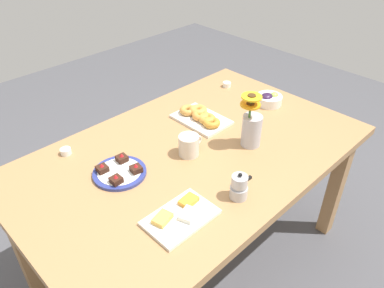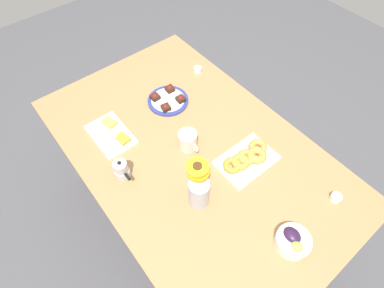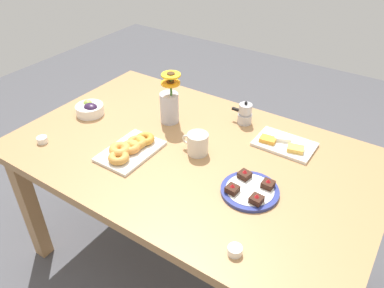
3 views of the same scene
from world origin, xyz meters
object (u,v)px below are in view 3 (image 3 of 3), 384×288
coffee_mug (197,143)px  dessert_plate (250,190)px  moka_pot (245,114)px  croissant_platter (130,149)px  jam_cup_berry (235,250)px  grape_bowl (90,109)px  flower_vase (170,105)px  dining_table (192,167)px  cheese_platter (284,144)px  jam_cup_honey (42,140)px

coffee_mug → dessert_plate: coffee_mug is taller
moka_pot → coffee_mug: bearing=80.3°
croissant_platter → jam_cup_berry: 0.68m
grape_bowl → flower_vase: 0.42m
coffee_mug → jam_cup_berry: size_ratio=2.64×
dining_table → croissant_platter: (0.22, 0.16, 0.11)m
dining_table → jam_cup_berry: jam_cup_berry is taller
coffee_mug → cheese_platter: size_ratio=0.49×
grape_bowl → jam_cup_berry: grape_bowl is taller
jam_cup_honey → grape_bowl: bearing=-89.0°
grape_bowl → moka_pot: moka_pot is taller
coffee_mug → jam_cup_honey: size_ratio=2.64×
grape_bowl → moka_pot: 0.78m
coffee_mug → jam_cup_berry: (-0.40, 0.39, -0.03)m
coffee_mug → flower_vase: (0.25, -0.14, 0.04)m
jam_cup_honey → moka_pot: moka_pot is taller
flower_vase → coffee_mug: bearing=150.5°
jam_cup_honey → jam_cup_berry: 1.03m
coffee_mug → jam_cup_berry: bearing=135.5°
jam_cup_berry → coffee_mug: bearing=-44.5°
grape_bowl → jam_cup_berry: bearing=160.6°
flower_vase → jam_cup_berry: bearing=140.7°
coffee_mug → grape_bowl: 0.64m
coffee_mug → dessert_plate: (-0.31, 0.10, -0.04)m
cheese_platter → dining_table: bearing=39.7°
moka_pot → dessert_plate: bearing=119.7°
jam_cup_honey → croissant_platter: bearing=-157.4°
grape_bowl → jam_cup_honey: grape_bowl is taller
dessert_plate → moka_pot: moka_pot is taller
coffee_mug → croissant_platter: (0.24, 0.17, -0.03)m
grape_bowl → croissant_platter: bearing=160.4°
grape_bowl → dessert_plate: bearing=175.3°
croissant_platter → dessert_plate: size_ratio=1.27×
croissant_platter → moka_pot: size_ratio=2.39×
dessert_plate → jam_cup_honey: bearing=13.4°
coffee_mug → dessert_plate: size_ratio=0.56×
jam_cup_honey → jam_cup_berry: (-1.02, 0.06, 0.00)m
dessert_plate → flower_vase: size_ratio=0.85×
cheese_platter → jam_cup_berry: (-0.10, 0.65, 0.00)m
cheese_platter → flower_vase: flower_vase is taller
jam_cup_berry → flower_vase: (0.65, -0.53, 0.08)m
grape_bowl → dessert_plate: (-0.94, 0.08, -0.02)m
dining_table → jam_cup_honey: jam_cup_honey is taller
cheese_platter → grape_bowl: bearing=17.0°
jam_cup_honey → jam_cup_berry: size_ratio=1.00×
grape_bowl → cheese_platter: 0.97m
dining_table → jam_cup_berry: (-0.42, 0.38, 0.10)m
coffee_mug → flower_vase: 0.30m
moka_pot → flower_vase: bearing=31.4°
jam_cup_honey → flower_vase: (-0.37, -0.47, 0.08)m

